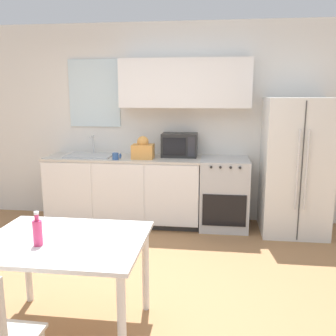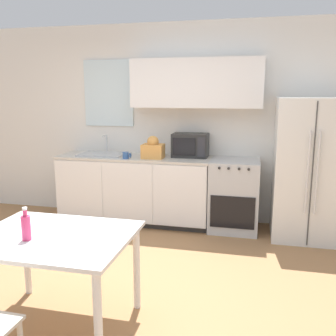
% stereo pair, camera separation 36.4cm
% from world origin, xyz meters
% --- Properties ---
extents(ground_plane, '(12.00, 12.00, 0.00)m').
position_xyz_m(ground_plane, '(0.00, 0.00, 0.00)').
color(ground_plane, '#9E7047').
extents(wall_back, '(12.00, 0.38, 2.70)m').
position_xyz_m(wall_back, '(0.05, 2.16, 1.44)').
color(wall_back, silver).
rests_on(wall_back, ground_plane).
extents(kitchen_counter, '(2.09, 0.65, 0.92)m').
position_xyz_m(kitchen_counter, '(-0.44, 1.84, 0.47)').
color(kitchen_counter, '#333333').
rests_on(kitchen_counter, ground_plane).
extents(oven_range, '(0.62, 0.64, 0.93)m').
position_xyz_m(oven_range, '(0.92, 1.85, 0.46)').
color(oven_range, '#B7BABC').
rests_on(oven_range, ground_plane).
extents(refrigerator, '(0.80, 0.78, 1.71)m').
position_xyz_m(refrigerator, '(1.80, 1.79, 0.86)').
color(refrigerator, silver).
rests_on(refrigerator, ground_plane).
extents(kitchen_sink, '(0.62, 0.43, 0.26)m').
position_xyz_m(kitchen_sink, '(-0.90, 1.85, 0.94)').
color(kitchen_sink, '#B7BABC').
rests_on(kitchen_sink, kitchen_counter).
extents(microwave, '(0.47, 0.33, 0.32)m').
position_xyz_m(microwave, '(0.31, 1.97, 1.08)').
color(microwave, '#282828').
rests_on(microwave, kitchen_counter).
extents(coffee_mug, '(0.11, 0.08, 0.09)m').
position_xyz_m(coffee_mug, '(-0.48, 1.63, 0.97)').
color(coffee_mug, '#335999').
rests_on(coffee_mug, kitchen_counter).
extents(grocery_bag_0, '(0.28, 0.24, 0.30)m').
position_xyz_m(grocery_bag_0, '(-0.15, 1.75, 1.05)').
color(grocery_bag_0, '#DB994C').
rests_on(grocery_bag_0, kitchen_counter).
extents(dining_table, '(1.14, 0.90, 0.75)m').
position_xyz_m(dining_table, '(-0.26, -0.61, 0.65)').
color(dining_table, white).
rests_on(dining_table, ground_plane).
extents(drink_bottle, '(0.06, 0.06, 0.24)m').
position_xyz_m(drink_bottle, '(-0.39, -0.73, 0.84)').
color(drink_bottle, '#DB386B').
rests_on(drink_bottle, dining_table).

